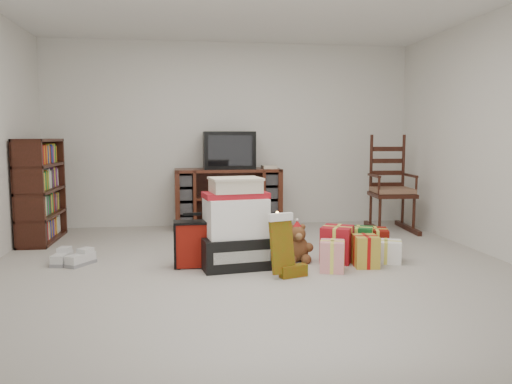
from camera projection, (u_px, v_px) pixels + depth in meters
room at (255, 134)px, 4.42m from camera, size 5.01×5.01×2.51m
tv_stand at (228, 198)px, 6.69m from camera, size 1.42×0.54×0.80m
bookshelf at (41, 192)px, 5.84m from camera, size 0.33×0.98×1.20m
rocking_chair at (390, 196)px, 6.58m from camera, size 0.58×0.90×1.30m
gift_pile at (236, 229)px, 4.69m from camera, size 0.72×0.57×0.83m
red_suitcase at (193, 244)px, 4.69m from camera, size 0.34×0.19×0.51m
stocking at (282, 245)px, 4.34m from camera, size 0.29×0.19×0.57m
teddy_bear at (297, 245)px, 4.92m from camera, size 0.25×0.22×0.37m
santa_figurine at (262, 234)px, 5.15m from camera, size 0.29×0.27×0.59m
mrs_claus_figurine at (226, 231)px, 5.22m from camera, size 0.31×0.29×0.64m
sneaker_pair at (71, 259)px, 4.80m from camera, size 0.42×0.33×0.11m
gift_cluster at (360, 247)px, 4.93m from camera, size 0.80×1.12×0.27m
crt_television at (229, 150)px, 6.61m from camera, size 0.67×0.49×0.49m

